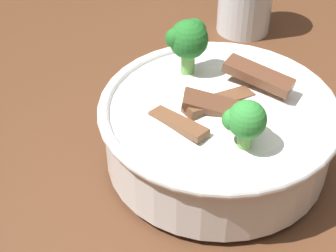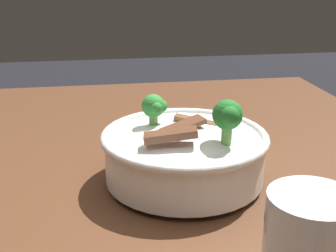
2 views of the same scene
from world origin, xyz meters
The scene contains 1 object.
rice_bowl centered at (-0.03, 0.07, 0.85)m, with size 0.24×0.24×0.14m.
Camera 2 is at (0.56, -0.05, 1.11)m, focal length 48.13 mm.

